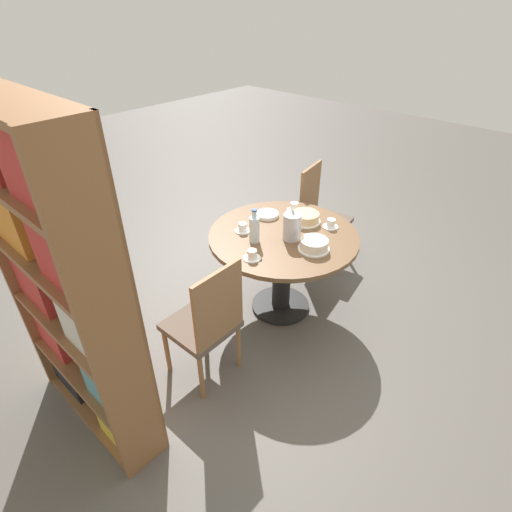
{
  "coord_description": "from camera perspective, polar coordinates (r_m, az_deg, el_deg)",
  "views": [
    {
      "loc": [
        -1.65,
        2.13,
        2.32
      ],
      "look_at": [
        0.0,
        0.32,
        0.69
      ],
      "focal_mm": 28.0,
      "sensor_mm": 36.0,
      "label": 1
    }
  ],
  "objects": [
    {
      "name": "chair_a",
      "position": [
        2.69,
        -7.03,
        -9.31
      ],
      "size": [
        0.43,
        0.43,
        0.96
      ],
      "rotation": [
        0.0,
        0.0,
        1.59
      ],
      "color": "olive",
      "rests_on": "ground_plane"
    },
    {
      "name": "cake_second",
      "position": [
        2.93,
        8.28,
        1.58
      ],
      "size": [
        0.23,
        0.23,
        0.08
      ],
      "color": "white",
      "rests_on": "dining_table"
    },
    {
      "name": "water_bottle",
      "position": [
        2.96,
        -0.24,
        3.92
      ],
      "size": [
        0.08,
        0.08,
        0.27
      ],
      "color": "silver",
      "rests_on": "dining_table"
    },
    {
      "name": "cup_c",
      "position": [
        3.24,
        10.62,
        4.51
      ],
      "size": [
        0.13,
        0.13,
        0.07
      ],
      "color": "white",
      "rests_on": "dining_table"
    },
    {
      "name": "plate_stack",
      "position": [
        3.36,
        1.63,
        5.94
      ],
      "size": [
        0.19,
        0.19,
        0.03
      ],
      "color": "white",
      "rests_on": "dining_table"
    },
    {
      "name": "cup_a",
      "position": [
        2.8,
        -0.56,
        0.11
      ],
      "size": [
        0.13,
        0.13,
        0.07
      ],
      "color": "white",
      "rests_on": "dining_table"
    },
    {
      "name": "cup_d",
      "position": [
        3.13,
        -1.93,
        4.02
      ],
      "size": [
        0.13,
        0.13,
        0.07
      ],
      "color": "white",
      "rests_on": "dining_table"
    },
    {
      "name": "coffee_pot",
      "position": [
        3.0,
        5.18,
        4.31
      ],
      "size": [
        0.14,
        0.14,
        0.25
      ],
      "color": "silver",
      "rests_on": "dining_table"
    },
    {
      "name": "bookshelf",
      "position": [
        2.33,
        -25.31,
        -4.3
      ],
      "size": [
        1.03,
        0.28,
        1.99
      ],
      "rotation": [
        0.0,
        0.0,
        3.14
      ],
      "color": "brown",
      "rests_on": "ground_plane"
    },
    {
      "name": "chair_b",
      "position": [
        3.98,
        9.15,
        5.96
      ],
      "size": [
        0.49,
        0.49,
        0.96
      ],
      "rotation": [
        0.0,
        0.0,
        4.9
      ],
      "color": "olive",
      "rests_on": "ground_plane"
    },
    {
      "name": "ground_plane",
      "position": [
        3.55,
        3.5,
        -7.19
      ],
      "size": [
        14.0,
        14.0,
        0.0
      ],
      "primitive_type": "plane",
      "color": "#56514C"
    },
    {
      "name": "dining_table",
      "position": [
        3.21,
        3.84,
        0.57
      ],
      "size": [
        1.17,
        1.17,
        0.74
      ],
      "color": "black",
      "rests_on": "ground_plane"
    },
    {
      "name": "cup_b",
      "position": [
        3.46,
        5.48,
        6.94
      ],
      "size": [
        0.13,
        0.13,
        0.07
      ],
      "color": "white",
      "rests_on": "dining_table"
    },
    {
      "name": "cake_main",
      "position": [
        3.29,
        7.1,
        5.46
      ],
      "size": [
        0.25,
        0.25,
        0.08
      ],
      "color": "white",
      "rests_on": "dining_table"
    }
  ]
}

